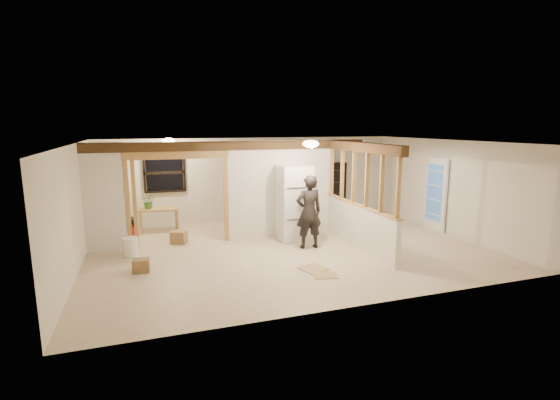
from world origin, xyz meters
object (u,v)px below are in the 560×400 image
object	(u,v)px
refrigerator	(294,203)
work_table	(159,220)
shop_vac	(128,231)
bookshelf	(332,189)
woman	(309,212)

from	to	relation	value
refrigerator	work_table	distance (m)	3.79
shop_vac	work_table	bearing A→B (deg)	50.52
refrigerator	shop_vac	bearing A→B (deg)	166.85
shop_vac	bookshelf	bearing A→B (deg)	12.22
refrigerator	bookshelf	xyz separation A→B (m)	(2.18, 2.28, -0.10)
woman	work_table	world-z (taller)	woman
shop_vac	bookshelf	distance (m)	6.35
shop_vac	woman	bearing A→B (deg)	-23.27
shop_vac	bookshelf	size ratio (longest dim) A/B	0.38
refrigerator	woman	world-z (taller)	refrigerator
woman	work_table	bearing A→B (deg)	-37.86
work_table	bookshelf	size ratio (longest dim) A/B	0.61
work_table	bookshelf	world-z (taller)	bookshelf
work_table	shop_vac	world-z (taller)	work_table
refrigerator	bookshelf	world-z (taller)	refrigerator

